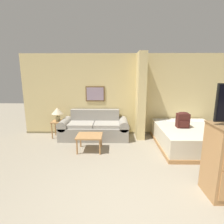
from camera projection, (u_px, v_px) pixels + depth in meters
The scene contains 9 objects.
ground_plane at pixel (137, 223), 2.33m from camera, with size 20.00×20.00×0.00m, color gray.
wall_back at pixel (124, 95), 5.70m from camera, with size 6.60×0.16×2.60m.
wall_partition_pillar at pixel (141, 96), 5.33m from camera, with size 0.24×0.63×2.60m.
couch at pixel (94, 128), 5.45m from camera, with size 2.11×0.84×0.86m.
coffee_table at pixel (90, 137), 4.50m from camera, with size 0.65×0.55×0.42m.
side_table at pixel (58, 124), 5.49m from camera, with size 0.37×0.37×0.53m.
table_lamp at pixel (57, 111), 5.40m from camera, with size 0.36×0.36×0.42m.
bed at pixel (189, 137), 4.80m from camera, with size 1.70×2.03×0.55m.
backpack at pixel (183, 119), 4.69m from camera, with size 0.31×0.25×0.42m.
Camera 1 is at (-0.31, -1.98, 1.93)m, focal length 28.00 mm.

